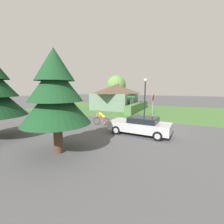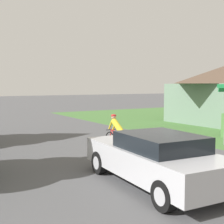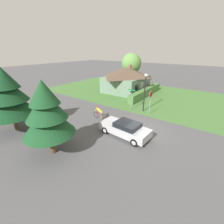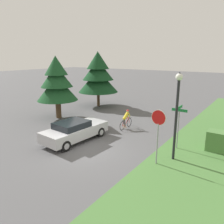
{
  "view_description": "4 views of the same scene",
  "coord_description": "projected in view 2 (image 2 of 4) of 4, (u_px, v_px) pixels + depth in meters",
  "views": [
    {
      "loc": [
        -12.35,
        -2.03,
        3.36
      ],
      "look_at": [
        -0.58,
        3.42,
        1.37
      ],
      "focal_mm": 24.0,
      "sensor_mm": 36.0,
      "label": 1
    },
    {
      "loc": [
        -6.53,
        -5.42,
        2.52
      ],
      "look_at": [
        -0.07,
        5.32,
        1.44
      ],
      "focal_mm": 50.0,
      "sensor_mm": 36.0,
      "label": 2
    },
    {
      "loc": [
        -11.54,
        -5.08,
        7.08
      ],
      "look_at": [
        0.19,
        3.32,
        0.97
      ],
      "focal_mm": 24.0,
      "sensor_mm": 36.0,
      "label": 3
    },
    {
      "loc": [
        7.92,
        -8.9,
        5.34
      ],
      "look_at": [
        -0.85,
        3.7,
        1.38
      ],
      "focal_mm": 35.0,
      "sensor_mm": 36.0,
      "label": 4
    }
  ],
  "objects": [
    {
      "name": "sedan_left_lane",
      "position": [
        155.0,
        158.0,
        7.84
      ],
      "size": [
        2.06,
        4.55,
        1.34
      ],
      "rotation": [
        0.0,
        0.0,
        1.51
      ],
      "color": "#BCBCC1",
      "rests_on": "ground"
    },
    {
      "name": "cyclist",
      "position": [
        117.0,
        133.0,
        12.0
      ],
      "size": [
        0.44,
        1.72,
        1.42
      ],
      "rotation": [
        0.0,
        0.0,
        1.58
      ],
      "color": "black",
      "rests_on": "ground"
    },
    {
      "name": "ground_plane",
      "position": [
        218.0,
        181.0,
        8.2
      ],
      "size": [
        140.0,
        140.0,
        0.0
      ],
      "primitive_type": "plane",
      "color": "#515154"
    }
  ]
}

